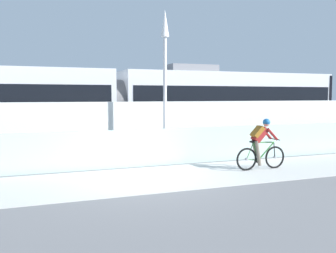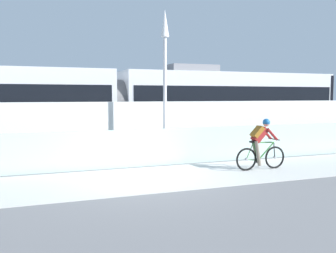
{
  "view_description": "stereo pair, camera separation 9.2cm",
  "coord_description": "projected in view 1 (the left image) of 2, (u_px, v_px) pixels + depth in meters",
  "views": [
    {
      "loc": [
        -3.03,
        -9.91,
        2.33
      ],
      "look_at": [
        1.66,
        2.35,
        1.25
      ],
      "focal_mm": 40.31,
      "sensor_mm": 36.0,
      "label": 1
    },
    {
      "loc": [
        -2.94,
        -9.94,
        2.33
      ],
      "look_at": [
        1.66,
        2.35,
        1.25
      ],
      "focal_mm": 40.31,
      "sensor_mm": 36.0,
      "label": 2
    }
  ],
  "objects": [
    {
      "name": "lamp_post_antenna",
      "position": [
        165.0,
        67.0,
        12.75
      ],
      "size": [
        0.28,
        0.28,
        5.2
      ],
      "color": "gray",
      "rests_on": "ground"
    },
    {
      "name": "bike_path_deck",
      "position": [
        142.0,
        179.0,
        10.49
      ],
      "size": [
        32.0,
        3.2,
        0.01
      ],
      "primitive_type": "cube",
      "color": "beige",
      "rests_on": "ground"
    },
    {
      "name": "cyclist_on_bike",
      "position": [
        261.0,
        144.0,
        11.81
      ],
      "size": [
        1.77,
        0.58,
        1.61
      ],
      "color": "black",
      "rests_on": "ground"
    },
    {
      "name": "tram",
      "position": [
        115.0,
        105.0,
        17.01
      ],
      "size": [
        22.56,
        2.54,
        3.81
      ],
      "color": "silver",
      "rests_on": "ground"
    },
    {
      "name": "ground_plane",
      "position": [
        142.0,
        179.0,
        10.49
      ],
      "size": [
        200.0,
        200.0,
        0.0
      ],
      "primitive_type": "plane",
      "color": "slate"
    },
    {
      "name": "glass_parapet",
      "position": [
        125.0,
        149.0,
        12.16
      ],
      "size": [
        32.0,
        0.05,
        1.23
      ],
      "primitive_type": "cube",
      "color": "#ADC6C1",
      "rests_on": "ground"
    },
    {
      "name": "concrete_barrier_wall",
      "position": [
        113.0,
        131.0,
        13.8
      ],
      "size": [
        32.0,
        0.36,
        2.1
      ],
      "primitive_type": "cube",
      "color": "silver",
      "rests_on": "ground"
    },
    {
      "name": "tram_rail_near",
      "position": [
        100.0,
        150.0,
        16.2
      ],
      "size": [
        32.0,
        0.08,
        0.01
      ],
      "primitive_type": "cube",
      "color": "#595654",
      "rests_on": "ground"
    },
    {
      "name": "tram_rail_far",
      "position": [
        95.0,
        146.0,
        17.53
      ],
      "size": [
        32.0,
        0.08,
        0.01
      ],
      "primitive_type": "cube",
      "color": "#595654",
      "rests_on": "ground"
    }
  ]
}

